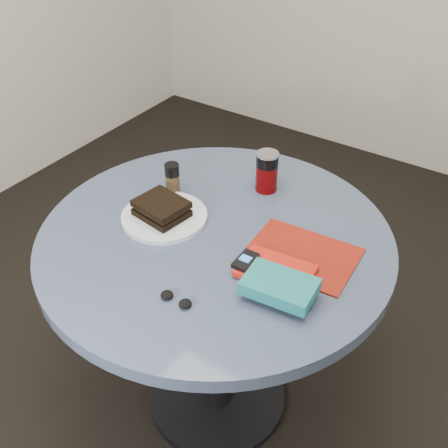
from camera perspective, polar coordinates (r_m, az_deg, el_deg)
The scene contains 11 objects.
ground at distance 2.12m, azimuth -0.71°, elevation -17.29°, with size 4.00×4.00×0.00m, color black.
table at distance 1.68m, azimuth -0.86°, elevation -5.49°, with size 1.00×1.00×0.75m.
plate at distance 1.64m, azimuth -6.08°, elevation 0.73°, with size 0.25×0.25×0.02m, color silver.
sandwich at distance 1.62m, azimuth -6.37°, elevation 1.60°, with size 0.15×0.14×0.05m.
soda_can at distance 1.73m, azimuth 4.37°, elevation 5.34°, with size 0.09×0.09×0.13m.
pepper_grinder at distance 1.72m, azimuth -5.26°, elevation 4.61°, with size 0.05×0.05×0.10m.
magazine at distance 1.51m, azimuth 7.88°, elevation -3.14°, with size 0.28×0.21×0.01m, color maroon.
red_book at distance 1.44m, azimuth 5.27°, elevation -4.76°, with size 0.19×0.12×0.02m, color #B61B0E.
novel at distance 1.36m, azimuth 5.67°, elevation -6.31°, with size 0.17×0.11×0.03m, color #16676C.
mp3_player at distance 1.45m, azimuth 2.20°, elevation -3.72°, with size 0.05×0.08×0.01m.
headphones at distance 1.37m, azimuth -4.90°, elevation -7.63°, with size 0.09×0.03×0.02m.
Camera 1 is at (0.71, -1.02, 1.72)m, focal length 45.00 mm.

